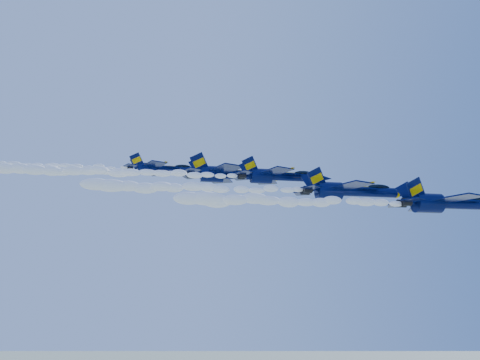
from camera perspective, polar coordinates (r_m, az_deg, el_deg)
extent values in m
cylinder|color=#040B39|center=(76.97, 26.14, -2.66)|extent=(9.57, 1.59, 1.59)
ellipsoid|color=#040B39|center=(73.22, 21.90, -2.63)|extent=(1.66, 2.87, 6.80)
ellipsoid|color=black|center=(78.17, 27.15, -2.10)|extent=(3.83, 1.24, 1.05)
cube|color=#F5BB00|center=(78.12, 27.18, -2.33)|extent=(4.46, 1.06, 0.19)
cube|color=#040B39|center=(70.80, 25.01, -2.00)|extent=(5.70, 6.76, 0.19)
cube|color=#040B39|center=(77.79, 21.46, -3.17)|extent=(5.70, 6.76, 0.19)
cube|color=#F5BB00|center=(71.68, 25.98, -1.94)|extent=(2.56, 5.32, 0.11)
cube|color=#F5BB00|center=(78.59, 22.38, -3.11)|extent=(2.56, 5.32, 0.11)
cube|color=#040B39|center=(71.36, 20.66, -1.15)|extent=(3.46, 1.09, 3.73)
cube|color=#040B39|center=(73.24, 19.78, -1.49)|extent=(3.46, 1.09, 3.73)
cylinder|color=black|center=(70.73, 19.63, -2.53)|extent=(1.28, 1.17, 1.17)
cylinder|color=black|center=(71.91, 19.09, -2.73)|extent=(1.28, 1.17, 1.17)
cube|color=#F5BB00|center=(75.27, 24.11, -2.01)|extent=(11.69, 0.37, 0.09)
ellipsoid|color=white|center=(64.75, 6.34, -2.51)|extent=(32.41, 1.92, 1.73)
cylinder|color=#040B39|center=(75.89, 15.38, -1.42)|extent=(9.30, 1.55, 1.55)
ellipsoid|color=#040B39|center=(73.33, 10.78, -1.31)|extent=(1.61, 2.79, 6.61)
cone|color=#040B39|center=(78.63, 19.33, -1.54)|extent=(2.69, 1.55, 1.55)
cylinder|color=#F5BB00|center=(78.04, 18.54, -1.51)|extent=(0.36, 1.61, 1.61)
ellipsoid|color=black|center=(76.80, 16.53, -0.89)|extent=(3.72, 1.21, 1.02)
cube|color=#F5BB00|center=(76.74, 16.55, -1.11)|extent=(4.34, 1.03, 0.19)
cube|color=#040B39|center=(70.29, 13.39, -0.65)|extent=(5.54, 6.57, 0.19)
cube|color=#040B39|center=(77.79, 10.99, -1.91)|extent=(5.54, 6.57, 0.19)
cube|color=#F5BB00|center=(70.90, 14.45, -0.61)|extent=(2.49, 5.17, 0.10)
cube|color=#F5BB00|center=(78.33, 11.97, -1.86)|extent=(2.49, 5.17, 0.10)
cube|color=#040B39|center=(71.89, 9.34, 0.17)|extent=(3.37, 1.06, 3.62)
cube|color=#040B39|center=(73.89, 8.79, -0.20)|extent=(3.37, 1.06, 3.62)
cylinder|color=black|center=(71.50, 8.26, -1.16)|extent=(1.24, 1.14, 1.14)
cylinder|color=black|center=(72.75, 7.93, -1.36)|extent=(1.24, 1.14, 1.14)
cube|color=#F5BB00|center=(74.77, 13.20, -0.74)|extent=(11.36, 0.36, 0.08)
ellipsoid|color=white|center=(68.77, -5.26, -0.95)|extent=(32.41, 1.87, 1.68)
cylinder|color=#040B39|center=(78.11, 6.70, 0.34)|extent=(8.22, 1.37, 1.37)
ellipsoid|color=#040B39|center=(76.66, 2.58, 0.48)|extent=(1.42, 2.47, 5.84)
cone|color=#040B39|center=(79.79, 10.35, 0.19)|extent=(2.37, 1.37, 1.37)
cylinder|color=#F5BB00|center=(79.41, 9.61, 0.22)|extent=(0.32, 1.42, 1.42)
ellipsoid|color=black|center=(78.73, 7.77, 0.78)|extent=(3.29, 1.07, 0.90)
cube|color=#F5BB00|center=(78.66, 7.78, 0.59)|extent=(3.83, 0.91, 0.16)
cube|color=#040B39|center=(73.60, 4.45, 1.10)|extent=(4.89, 5.80, 0.16)
cube|color=#040B39|center=(80.50, 3.15, -0.12)|extent=(4.89, 5.80, 0.16)
cube|color=#F5BB00|center=(73.95, 5.41, 1.13)|extent=(2.20, 4.57, 0.09)
cube|color=#F5BB00|center=(80.82, 4.04, -0.09)|extent=(2.20, 4.57, 0.09)
cube|color=#040B39|center=(75.68, 1.25, 1.75)|extent=(2.97, 0.94, 3.20)
cube|color=#040B39|center=(77.50, 0.97, 1.40)|extent=(2.97, 0.94, 3.20)
cylinder|color=black|center=(75.46, 0.31, 0.65)|extent=(1.10, 1.00, 1.00)
cylinder|color=black|center=(76.60, 0.15, 0.45)|extent=(1.10, 1.00, 1.00)
cube|color=#F5BB00|center=(77.54, 4.75, 0.94)|extent=(10.04, 0.32, 0.07)
ellipsoid|color=white|center=(74.88, -12.41, 0.89)|extent=(32.41, 1.65, 1.49)
cylinder|color=#040B39|center=(86.49, 1.12, 0.57)|extent=(9.94, 1.66, 1.66)
ellipsoid|color=#040B39|center=(85.42, -3.46, 0.72)|extent=(1.72, 2.98, 7.07)
cone|color=#040B39|center=(87.94, 5.22, 0.40)|extent=(2.87, 1.66, 1.66)
cylinder|color=#F5BB00|center=(87.60, 4.39, 0.44)|extent=(0.39, 1.72, 1.72)
ellipsoid|color=black|center=(87.06, 2.33, 1.05)|extent=(3.98, 1.29, 1.09)
cube|color=#F5BB00|center=(86.98, 2.34, 0.84)|extent=(4.64, 1.10, 0.20)
cube|color=#040B39|center=(81.43, -1.70, 1.42)|extent=(5.92, 7.02, 0.20)
cube|color=#040B39|center=(89.95, -2.53, 0.06)|extent=(5.92, 7.02, 0.20)
cube|color=#F5BB00|center=(81.69, -0.63, 1.44)|extent=(2.66, 5.53, 0.11)
cube|color=#F5BB00|center=(90.18, -1.56, 0.09)|extent=(2.66, 5.53, 0.11)
cube|color=#040B39|center=(84.48, -4.99, 2.10)|extent=(3.60, 1.14, 3.87)
cube|color=#040B39|center=(86.72, -5.13, 1.71)|extent=(3.60, 1.14, 3.87)
cylinder|color=black|center=(84.37, -6.01, 0.90)|extent=(1.33, 1.22, 1.22)
cylinder|color=black|center=(85.76, -6.08, 0.68)|extent=(1.33, 1.22, 1.22)
cube|color=#F5BB00|center=(86.12, -1.04, 1.22)|extent=(12.15, 0.39, 0.09)
ellipsoid|color=white|center=(85.55, -17.31, 1.08)|extent=(32.41, 2.00, 1.80)
cylinder|color=#040B39|center=(95.21, -7.91, 1.26)|extent=(8.09, 1.35, 1.35)
ellipsoid|color=#040B39|center=(95.18, -11.32, 1.36)|extent=(1.40, 2.43, 5.76)
cone|color=#040B39|center=(95.53, -4.78, 1.13)|extent=(2.34, 1.35, 1.35)
cylinder|color=#F5BB00|center=(95.44, -5.43, 1.16)|extent=(0.31, 1.40, 1.40)
ellipsoid|color=black|center=(95.44, -6.98, 1.61)|extent=(3.24, 1.05, 0.89)
cube|color=#F5BB00|center=(95.37, -6.98, 1.46)|extent=(3.78, 0.90, 0.16)
cube|color=#040B39|center=(91.67, -10.34, 1.89)|extent=(4.82, 5.72, 0.16)
cube|color=#040B39|center=(98.66, -10.34, 0.85)|extent=(4.82, 5.72, 0.16)
cube|color=#F5BB00|center=(91.69, -9.55, 1.91)|extent=(2.17, 4.50, 0.09)
cube|color=#F5BB00|center=(98.68, -9.61, 0.87)|extent=(2.17, 4.50, 0.09)
cube|color=#040B39|center=(94.68, -12.49, 2.36)|extent=(2.93, 0.93, 3.15)
cube|color=#040B39|center=(96.51, -12.45, 2.07)|extent=(2.93, 0.93, 3.15)
cylinder|color=black|center=(94.74, -13.23, 1.49)|extent=(1.08, 0.99, 0.99)
cylinder|color=black|center=(95.87, -13.19, 1.32)|extent=(1.08, 0.99, 0.99)
cube|color=#F5BB00|center=(95.33, -9.51, 1.73)|extent=(9.89, 0.31, 0.07)
ellipsoid|color=white|center=(97.66, -23.01, 1.63)|extent=(32.41, 1.63, 1.46)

